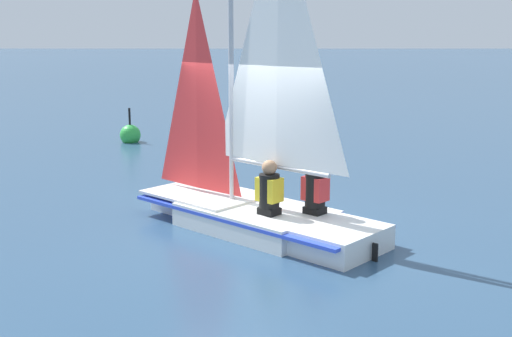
{
  "coord_description": "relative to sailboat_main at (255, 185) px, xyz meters",
  "views": [
    {
      "loc": [
        9.48,
        0.03,
        2.94
      ],
      "look_at": [
        0.0,
        0.0,
        0.95
      ],
      "focal_mm": 45.0,
      "sensor_mm": 36.0,
      "label": 1
    }
  ],
  "objects": [
    {
      "name": "buoy_marker",
      "position": [
        -8.13,
        -3.52,
        -0.49
      ],
      "size": [
        0.57,
        0.57,
        1.04
      ],
      "color": "green",
      "rests_on": "ground_plane"
    },
    {
      "name": "sailboat_main",
      "position": [
        0.0,
        0.0,
        0.0
      ],
      "size": [
        3.78,
        3.95,
        4.88
      ],
      "rotation": [
        0.0,
        0.0,
        3.97
      ],
      "color": "white",
      "rests_on": "ground_plane"
    },
    {
      "name": "sailor_helm",
      "position": [
        0.42,
        0.2,
        -0.08
      ],
      "size": [
        0.42,
        0.43,
        1.16
      ],
      "rotation": [
        0.0,
        0.0,
        3.97
      ],
      "color": "black",
      "rests_on": "ground_plane"
    },
    {
      "name": "ground_plane",
      "position": [
        0.01,
        0.01,
        -0.7
      ],
      "size": [
        260.0,
        260.0,
        0.0
      ],
      "primitive_type": "plane",
      "color": "#2D4C6B"
    },
    {
      "name": "sailor_crew",
      "position": [
        0.37,
        0.88,
        -0.06
      ],
      "size": [
        0.42,
        0.43,
        1.16
      ],
      "rotation": [
        0.0,
        0.0,
        3.97
      ],
      "color": "black",
      "rests_on": "ground_plane"
    }
  ]
}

